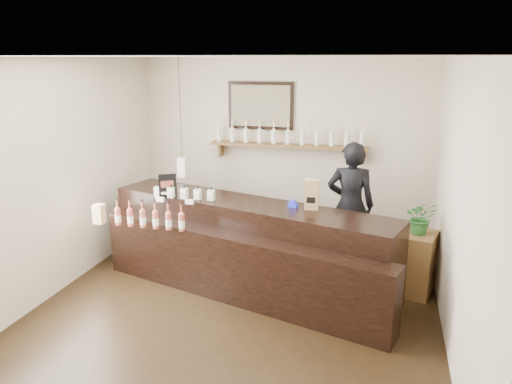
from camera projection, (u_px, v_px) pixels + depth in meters
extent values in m
plane|color=black|center=(237.00, 307.00, 5.76)|extent=(5.00, 5.00, 0.00)
plane|color=beige|center=(283.00, 150.00, 7.72)|extent=(4.50, 0.00, 4.50)
plane|color=beige|center=(116.00, 292.00, 3.06)|extent=(4.50, 0.00, 4.50)
plane|color=beige|center=(55.00, 178.00, 5.95)|extent=(0.00, 5.00, 5.00)
plane|color=beige|center=(457.00, 206.00, 4.84)|extent=(0.00, 5.00, 5.00)
plane|color=white|center=(234.00, 56.00, 5.03)|extent=(5.00, 5.00, 0.00)
cube|color=brown|center=(288.00, 146.00, 7.55)|extent=(2.40, 0.25, 0.04)
cube|color=brown|center=(221.00, 150.00, 7.88)|extent=(0.04, 0.20, 0.20)
cube|color=brown|center=(360.00, 156.00, 7.34)|extent=(0.04, 0.20, 0.20)
cube|color=black|center=(261.00, 106.00, 7.61)|extent=(1.02, 0.04, 0.72)
cube|color=#49402E|center=(260.00, 106.00, 7.58)|extent=(0.92, 0.01, 0.62)
cube|color=white|center=(183.00, 167.00, 7.24)|extent=(0.12, 0.12, 0.28)
cylinder|color=black|center=(180.00, 109.00, 7.02)|extent=(0.01, 0.01, 1.41)
cylinder|color=silver|center=(219.00, 135.00, 7.79)|extent=(0.07, 0.07, 0.20)
cone|color=silver|center=(219.00, 127.00, 7.76)|extent=(0.07, 0.07, 0.05)
cylinder|color=silver|center=(219.00, 123.00, 7.74)|extent=(0.02, 0.02, 0.07)
cylinder|color=#F19A46|center=(219.00, 120.00, 7.73)|extent=(0.03, 0.03, 0.02)
cylinder|color=white|center=(219.00, 136.00, 7.80)|extent=(0.07, 0.07, 0.09)
cylinder|color=silver|center=(232.00, 135.00, 7.74)|extent=(0.07, 0.07, 0.20)
cone|color=silver|center=(232.00, 127.00, 7.70)|extent=(0.07, 0.07, 0.05)
cylinder|color=silver|center=(232.00, 123.00, 7.69)|extent=(0.02, 0.02, 0.07)
cylinder|color=#F19A46|center=(232.00, 120.00, 7.68)|extent=(0.03, 0.03, 0.02)
cylinder|color=white|center=(232.00, 137.00, 7.74)|extent=(0.07, 0.07, 0.09)
cylinder|color=silver|center=(246.00, 136.00, 7.68)|extent=(0.07, 0.07, 0.20)
cone|color=silver|center=(246.00, 128.00, 7.65)|extent=(0.07, 0.07, 0.05)
cylinder|color=silver|center=(246.00, 124.00, 7.63)|extent=(0.02, 0.02, 0.07)
cylinder|color=#F19A46|center=(246.00, 121.00, 7.62)|extent=(0.03, 0.03, 0.02)
cylinder|color=white|center=(246.00, 137.00, 7.69)|extent=(0.07, 0.07, 0.09)
cylinder|color=silver|center=(260.00, 136.00, 7.63)|extent=(0.07, 0.07, 0.20)
cone|color=silver|center=(260.00, 128.00, 7.60)|extent=(0.07, 0.07, 0.05)
cylinder|color=silver|center=(260.00, 124.00, 7.58)|extent=(0.02, 0.02, 0.07)
cylinder|color=#F19A46|center=(260.00, 121.00, 7.57)|extent=(0.03, 0.03, 0.02)
cylinder|color=white|center=(260.00, 138.00, 7.63)|extent=(0.07, 0.07, 0.09)
cylinder|color=silver|center=(274.00, 137.00, 7.57)|extent=(0.07, 0.07, 0.20)
cone|color=silver|center=(274.00, 129.00, 7.54)|extent=(0.07, 0.07, 0.05)
cylinder|color=silver|center=(274.00, 125.00, 7.53)|extent=(0.02, 0.02, 0.07)
cylinder|color=#F19A46|center=(274.00, 122.00, 7.51)|extent=(0.03, 0.03, 0.02)
cylinder|color=white|center=(274.00, 138.00, 7.58)|extent=(0.07, 0.07, 0.09)
cylinder|color=silver|center=(288.00, 138.00, 7.52)|extent=(0.07, 0.07, 0.20)
cone|color=silver|center=(288.00, 129.00, 7.49)|extent=(0.07, 0.07, 0.05)
cylinder|color=silver|center=(288.00, 125.00, 7.47)|extent=(0.02, 0.02, 0.07)
cylinder|color=#F19A46|center=(288.00, 122.00, 7.46)|extent=(0.03, 0.03, 0.02)
cylinder|color=white|center=(288.00, 139.00, 7.53)|extent=(0.07, 0.07, 0.09)
cylinder|color=silver|center=(302.00, 138.00, 7.47)|extent=(0.07, 0.07, 0.20)
cone|color=silver|center=(302.00, 130.00, 7.43)|extent=(0.07, 0.07, 0.05)
cylinder|color=silver|center=(303.00, 126.00, 7.42)|extent=(0.02, 0.02, 0.07)
cylinder|color=#F19A46|center=(303.00, 123.00, 7.41)|extent=(0.03, 0.03, 0.02)
cylinder|color=white|center=(302.00, 140.00, 7.47)|extent=(0.07, 0.07, 0.09)
cylinder|color=silver|center=(317.00, 139.00, 7.41)|extent=(0.07, 0.07, 0.20)
cone|color=silver|center=(317.00, 130.00, 7.38)|extent=(0.07, 0.07, 0.05)
cylinder|color=silver|center=(317.00, 126.00, 7.36)|extent=(0.02, 0.02, 0.07)
cylinder|color=#F19A46|center=(317.00, 123.00, 7.35)|extent=(0.03, 0.03, 0.02)
cylinder|color=white|center=(317.00, 140.00, 7.42)|extent=(0.07, 0.07, 0.09)
cylinder|color=silver|center=(332.00, 139.00, 7.36)|extent=(0.07, 0.07, 0.20)
cone|color=silver|center=(332.00, 131.00, 7.32)|extent=(0.07, 0.07, 0.05)
cylinder|color=silver|center=(332.00, 127.00, 7.31)|extent=(0.02, 0.02, 0.07)
cylinder|color=#F19A46|center=(332.00, 124.00, 7.30)|extent=(0.03, 0.03, 0.02)
cylinder|color=white|center=(332.00, 141.00, 7.36)|extent=(0.07, 0.07, 0.09)
cylinder|color=silver|center=(347.00, 140.00, 7.30)|extent=(0.07, 0.07, 0.20)
cone|color=silver|center=(347.00, 131.00, 7.27)|extent=(0.07, 0.07, 0.05)
cylinder|color=silver|center=(347.00, 127.00, 7.25)|extent=(0.02, 0.02, 0.07)
cylinder|color=#F19A46|center=(348.00, 124.00, 7.24)|extent=(0.03, 0.03, 0.02)
cylinder|color=white|center=(347.00, 141.00, 7.31)|extent=(0.07, 0.07, 0.09)
cylinder|color=silver|center=(362.00, 141.00, 7.25)|extent=(0.07, 0.07, 0.20)
cone|color=silver|center=(363.00, 132.00, 7.22)|extent=(0.07, 0.07, 0.05)
cylinder|color=silver|center=(363.00, 128.00, 7.20)|extent=(0.02, 0.02, 0.07)
cylinder|color=#F19A46|center=(363.00, 125.00, 7.19)|extent=(0.03, 0.03, 0.02)
cylinder|color=white|center=(362.00, 142.00, 7.25)|extent=(0.07, 0.07, 0.09)
cube|color=black|center=(248.00, 243.00, 6.29)|extent=(3.84, 1.73, 1.06)
cube|color=black|center=(237.00, 268.00, 5.85)|extent=(3.74, 1.41, 0.81)
cube|color=white|center=(160.00, 199.00, 6.17)|extent=(0.10, 0.04, 0.05)
cube|color=white|center=(189.00, 202.00, 6.08)|extent=(0.10, 0.04, 0.05)
cube|color=#CFBB7E|center=(99.00, 218.00, 6.16)|extent=(0.12, 0.12, 0.12)
cube|color=#CFBB7E|center=(99.00, 209.00, 6.13)|extent=(0.12, 0.12, 0.12)
cube|color=silver|center=(158.00, 191.00, 6.37)|extent=(0.08, 0.08, 0.13)
cube|color=#F8C1C5|center=(156.00, 192.00, 6.32)|extent=(0.07, 0.00, 0.06)
cylinder|color=black|center=(158.00, 185.00, 6.34)|extent=(0.02, 0.02, 0.03)
cube|color=silver|center=(171.00, 192.00, 6.32)|extent=(0.08, 0.08, 0.13)
cube|color=#F8C1C5|center=(170.00, 193.00, 6.27)|extent=(0.07, 0.00, 0.06)
cylinder|color=black|center=(171.00, 186.00, 6.30)|extent=(0.02, 0.02, 0.03)
cube|color=silver|center=(184.00, 193.00, 6.28)|extent=(0.08, 0.08, 0.13)
cube|color=#F8C1C5|center=(183.00, 194.00, 6.23)|extent=(0.07, 0.00, 0.06)
cylinder|color=black|center=(184.00, 187.00, 6.25)|extent=(0.02, 0.02, 0.03)
cube|color=silver|center=(198.00, 194.00, 6.23)|extent=(0.08, 0.08, 0.13)
cube|color=#F8C1C5|center=(196.00, 195.00, 6.19)|extent=(0.07, 0.00, 0.06)
cylinder|color=black|center=(197.00, 188.00, 6.21)|extent=(0.02, 0.02, 0.03)
cube|color=silver|center=(211.00, 195.00, 6.19)|extent=(0.08, 0.08, 0.13)
cube|color=#F8C1C5|center=(210.00, 196.00, 6.14)|extent=(0.07, 0.00, 0.06)
cylinder|color=black|center=(211.00, 188.00, 6.17)|extent=(0.02, 0.02, 0.03)
cylinder|color=#B14C3C|center=(118.00, 217.00, 6.09)|extent=(0.07, 0.07, 0.20)
cone|color=#B14C3C|center=(117.00, 207.00, 6.06)|extent=(0.07, 0.07, 0.05)
cylinder|color=#B14C3C|center=(117.00, 202.00, 6.04)|extent=(0.02, 0.02, 0.07)
cylinder|color=black|center=(117.00, 198.00, 6.03)|extent=(0.03, 0.03, 0.02)
cylinder|color=white|center=(118.00, 218.00, 6.10)|extent=(0.07, 0.07, 0.09)
cylinder|color=#B14C3C|center=(130.00, 218.00, 6.05)|extent=(0.07, 0.07, 0.20)
cone|color=#B14C3C|center=(130.00, 208.00, 6.02)|extent=(0.07, 0.07, 0.05)
cylinder|color=#B14C3C|center=(129.00, 203.00, 6.00)|extent=(0.02, 0.02, 0.07)
cylinder|color=black|center=(129.00, 199.00, 5.99)|extent=(0.03, 0.03, 0.02)
cylinder|color=white|center=(130.00, 220.00, 6.05)|extent=(0.07, 0.07, 0.09)
cylinder|color=#B14C3C|center=(143.00, 219.00, 6.01)|extent=(0.07, 0.07, 0.20)
cone|color=#B14C3C|center=(142.00, 209.00, 5.97)|extent=(0.07, 0.07, 0.05)
cylinder|color=#B14C3C|center=(142.00, 204.00, 5.96)|extent=(0.02, 0.02, 0.07)
cylinder|color=black|center=(142.00, 200.00, 5.95)|extent=(0.03, 0.03, 0.02)
cylinder|color=white|center=(143.00, 221.00, 6.01)|extent=(0.07, 0.07, 0.09)
cylinder|color=#B14C3C|center=(156.00, 220.00, 5.97)|extent=(0.07, 0.07, 0.20)
cone|color=#B14C3C|center=(155.00, 210.00, 5.93)|extent=(0.07, 0.07, 0.05)
cylinder|color=#B14C3C|center=(155.00, 205.00, 5.92)|extent=(0.02, 0.02, 0.07)
cylinder|color=black|center=(155.00, 201.00, 5.90)|extent=(0.03, 0.03, 0.02)
cylinder|color=white|center=(156.00, 222.00, 5.97)|extent=(0.07, 0.07, 0.09)
cylinder|color=#B14C3C|center=(169.00, 221.00, 5.92)|extent=(0.07, 0.07, 0.20)
cone|color=#B14C3C|center=(168.00, 211.00, 5.89)|extent=(0.07, 0.07, 0.05)
cylinder|color=#B14C3C|center=(168.00, 206.00, 5.88)|extent=(0.02, 0.02, 0.07)
cylinder|color=black|center=(168.00, 202.00, 5.86)|extent=(0.03, 0.03, 0.02)
cylinder|color=white|center=(169.00, 223.00, 5.93)|extent=(0.07, 0.07, 0.09)
cylinder|color=#B14C3C|center=(182.00, 222.00, 5.88)|extent=(0.07, 0.07, 0.20)
cone|color=#B14C3C|center=(181.00, 212.00, 5.85)|extent=(0.07, 0.07, 0.05)
cylinder|color=#B14C3C|center=(181.00, 207.00, 5.83)|extent=(0.02, 0.02, 0.07)
cylinder|color=black|center=(181.00, 203.00, 5.82)|extent=(0.03, 0.03, 0.02)
cylinder|color=white|center=(182.00, 224.00, 5.89)|extent=(0.07, 0.07, 0.09)
cube|color=black|center=(168.00, 186.00, 6.30)|extent=(0.20, 0.13, 0.31)
cube|color=brown|center=(167.00, 184.00, 6.29)|extent=(0.14, 0.08, 0.09)
cube|color=white|center=(168.00, 193.00, 6.32)|extent=(0.14, 0.08, 0.04)
cube|color=olive|center=(312.00, 195.00, 5.83)|extent=(0.17, 0.13, 0.36)
cube|color=black|center=(311.00, 200.00, 5.78)|extent=(0.10, 0.01, 0.07)
cube|color=#1C27C5|center=(293.00, 205.00, 5.93)|extent=(0.13, 0.08, 0.05)
cylinder|color=#1C27C5|center=(293.00, 202.00, 5.92)|extent=(0.07, 0.05, 0.06)
cube|color=brown|center=(417.00, 263.00, 6.04)|extent=(0.50, 0.60, 0.76)
imported|color=#2A692A|center=(421.00, 217.00, 5.89)|extent=(0.38, 0.34, 0.40)
imported|color=black|center=(351.00, 197.00, 6.67)|extent=(0.74, 0.51, 1.96)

